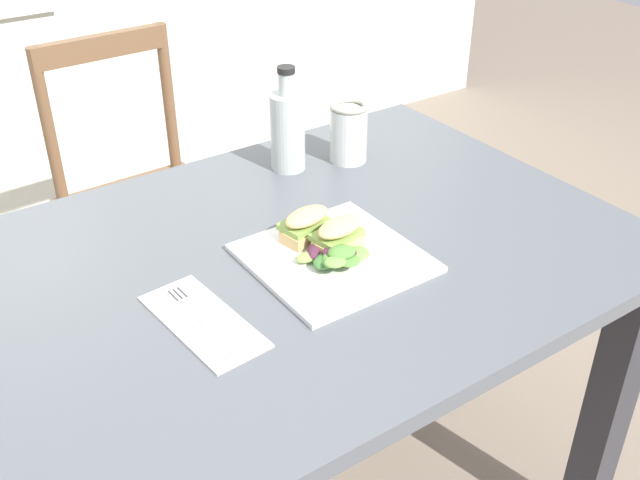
{
  "coord_description": "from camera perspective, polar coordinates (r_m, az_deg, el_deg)",
  "views": [
    {
      "loc": [
        -0.65,
        -0.97,
        1.43
      ],
      "look_at": [
        -0.03,
        -0.09,
        0.76
      ],
      "focal_mm": 42.05,
      "sensor_mm": 36.0,
      "label": 1
    }
  ],
  "objects": [
    {
      "name": "bottle_cold_brew",
      "position": [
        1.52,
        -2.48,
        8.07
      ],
      "size": [
        0.07,
        0.07,
        0.22
      ],
      "color": "black",
      "rests_on": "dining_table"
    },
    {
      "name": "salad_mixed_greens",
      "position": [
        1.22,
        0.89,
        -1.12
      ],
      "size": [
        0.12,
        0.12,
        0.04
      ],
      "color": "#3D7033",
      "rests_on": "plate_lunch"
    },
    {
      "name": "plate_lunch",
      "position": [
        1.25,
        1.04,
        -1.38
      ],
      "size": [
        0.27,
        0.27,
        0.01
      ],
      "primitive_type": "cube",
      "color": "white",
      "rests_on": "dining_table"
    },
    {
      "name": "dining_table",
      "position": [
        1.34,
        -2.73,
        -5.89
      ],
      "size": [
        1.21,
        0.82,
        0.74
      ],
      "color": "#51565B",
      "rests_on": "ground"
    },
    {
      "name": "sandwich_half_back",
      "position": [
        1.28,
        -1.04,
        1.21
      ],
      "size": [
        0.1,
        0.07,
        0.06
      ],
      "color": "#DBB270",
      "rests_on": "plate_lunch"
    },
    {
      "name": "sandwich_half_front",
      "position": [
        1.25,
        1.45,
        0.4
      ],
      "size": [
        0.1,
        0.07,
        0.06
      ],
      "color": "#DBB270",
      "rests_on": "plate_lunch"
    },
    {
      "name": "fork_on_napkin",
      "position": [
        1.14,
        -9.35,
        -5.55
      ],
      "size": [
        0.03,
        0.19,
        0.0
      ],
      "color": "silver",
      "rests_on": "napkin_folded"
    },
    {
      "name": "mason_jar_iced_tea",
      "position": [
        1.56,
        2.18,
        8.0
      ],
      "size": [
        0.08,
        0.08,
        0.13
      ],
      "color": "gold",
      "rests_on": "dining_table"
    },
    {
      "name": "chair_wooden_far",
      "position": [
        2.08,
        -13.32,
        2.83
      ],
      "size": [
        0.41,
        0.41,
        0.87
      ],
      "color": "brown",
      "rests_on": "ground"
    },
    {
      "name": "napkin_folded",
      "position": [
        1.13,
        -8.9,
        -6.13
      ],
      "size": [
        0.12,
        0.23,
        0.0
      ],
      "primitive_type": "cube",
      "rotation": [
        0.0,
        0.0,
        0.09
      ],
      "color": "silver",
      "rests_on": "dining_table"
    }
  ]
}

